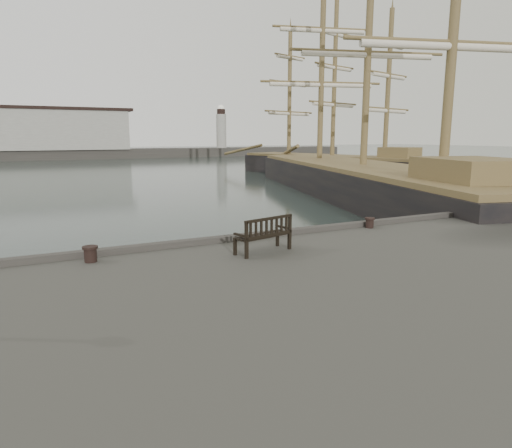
{
  "coord_description": "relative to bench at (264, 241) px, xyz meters",
  "views": [
    {
      "loc": [
        -5.45,
        -13.04,
        4.82
      ],
      "look_at": [
        0.87,
        -0.5,
        2.1
      ],
      "focal_mm": 32.0,
      "sensor_mm": 36.0,
      "label": 1
    }
  ],
  "objects": [
    {
      "name": "tall_ship_far",
      "position": [
        27.84,
        34.99,
        -1.13
      ],
      "size": [
        12.53,
        26.46,
        22.23
      ],
      "rotation": [
        0.0,
        0.0,
        0.28
      ],
      "color": "black",
      "rests_on": "ground"
    },
    {
      "name": "tall_ship_main",
      "position": [
        18.1,
        17.5,
        -1.14
      ],
      "size": [
        17.99,
        39.18,
        28.91
      ],
      "rotation": [
        0.0,
        0.0,
        -0.28
      ],
      "color": "black",
      "rests_on": "ground"
    },
    {
      "name": "bollard_right",
      "position": [
        5.04,
        1.38,
        -0.13
      ],
      "size": [
        0.45,
        0.45,
        0.37
      ],
      "primitive_type": "cylinder",
      "rotation": [
        0.0,
        0.0,
        0.33
      ],
      "color": "black",
      "rests_on": "quay"
    },
    {
      "name": "bench",
      "position": [
        0.0,
        0.0,
        0.0
      ],
      "size": [
        1.84,
        1.01,
        1.0
      ],
      "rotation": [
        0.0,
        0.0,
        0.25
      ],
      "color": "black",
      "rests_on": "quay"
    },
    {
      "name": "ground",
      "position": [
        -0.41,
        1.88,
        -1.88
      ],
      "size": [
        400.0,
        400.0,
        0.0
      ],
      "primitive_type": "plane",
      "color": "black",
      "rests_on": "ground"
    },
    {
      "name": "bollard_left",
      "position": [
        -4.54,
        1.14,
        -0.11
      ],
      "size": [
        0.49,
        0.49,
        0.42
      ],
      "primitive_type": "cylinder",
      "rotation": [
        0.0,
        0.0,
        0.24
      ],
      "color": "black",
      "rests_on": "quay"
    },
    {
      "name": "breakwater",
      "position": [
        -4.97,
        93.88,
        2.42
      ],
      "size": [
        140.0,
        9.5,
        12.2
      ],
      "color": "#383530",
      "rests_on": "ground"
    }
  ]
}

